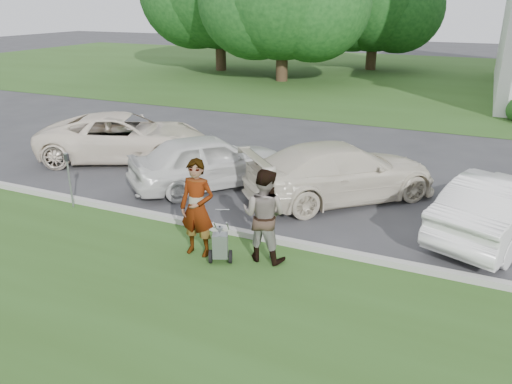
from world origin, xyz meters
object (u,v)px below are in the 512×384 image
Objects in this scene: person_right at (264,216)px; car_c at (342,172)px; car_a at (124,137)px; car_d at (500,207)px; tree_back at (375,2)px; striping_cart at (220,246)px; parking_meter_far at (69,174)px; person_left at (197,209)px; car_b at (209,161)px; parking_meter_near at (271,216)px.

car_c is (0.52, 3.85, -0.21)m from person_right.
car_d is (11.08, -1.32, -0.03)m from car_a.
tree_back is 9.87× the size of striping_cart.
parking_meter_far is 0.27× the size of car_a.
car_d is (5.56, 3.39, -0.29)m from person_left.
car_d is (7.31, -0.19, -0.03)m from car_b.
car_b is at bearing 55.08° from car_c.
person_right is at bearing -154.53° from parking_meter_near.
car_d is at bearing -143.33° from person_right.
parking_meter_near reaches higher than parking_meter_far.
person_left reaches higher than car_b.
parking_meter_far is at bearing 166.31° from person_left.
parking_meter_near is at bearing -4.30° from parking_meter_far.
tree_back reaches higher than striping_cart.
striping_cart is 0.19× the size of car_c.
car_c reaches higher than striping_cart.
person_right is at bearing 10.05° from striping_cart.
car_b is 3.62m from car_c.
parking_meter_near is 0.28× the size of car_a.
car_c reaches higher than parking_meter_far.
car_a is (-6.82, 4.37, -0.20)m from person_right.
striping_cart is at bearing -83.20° from tree_back.
parking_meter_near is (4.50, -30.13, -3.78)m from tree_back.
striping_cart is 4.84m from parking_meter_far.
parking_meter_near is at bearing -81.50° from tree_back.
tree_back reaches higher than car_a.
striping_cart is 6.12m from car_d.
tree_back is 5.07× the size of person_right.
tree_back is 6.42× the size of parking_meter_near.
tree_back is at bearing -34.05° from car_c.
car_b is (-1.75, 3.59, -0.26)m from person_left.
striping_cart is 4.41m from car_b.
car_c is (1.25, 4.34, 0.38)m from striping_cart.
striping_cart is at bearing -147.35° from parking_meter_near.
striping_cart is 4.53m from car_c.
tree_back reaches higher than parking_meter_near.
tree_back is 27.27m from car_b.
car_b reaches higher than striping_cart.
person_right is 0.14m from parking_meter_near.
car_b is at bearing 49.22° from parking_meter_far.
parking_meter_far is (-4.71, 0.96, 0.54)m from striping_cart.
tree_back reaches higher than person_left.
car_c reaches higher than car_d.
car_a is at bearing -95.39° from tree_back.
person_left is at bearing 142.65° from striping_cart.
tree_back is 1.79× the size of car_a.
parking_meter_near is at bearing 8.94° from striping_cart.
parking_meter_near is 4.50m from car_b.
car_a is 7.36m from car_c.
car_c is at bearing 64.08° from person_left.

